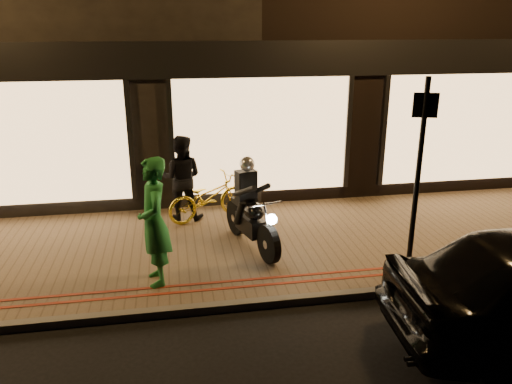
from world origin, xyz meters
TOP-DOWN VIEW (x-y plane):
  - ground at (0.00, 0.00)m, footprint 90.00×90.00m
  - sidewalk at (0.00, 2.00)m, footprint 50.00×4.00m
  - kerb_stone at (0.00, 0.05)m, footprint 50.00×0.14m
  - red_kerb_lines at (0.00, 0.55)m, footprint 50.00×0.26m
  - building_row at (-0.00, 8.99)m, footprint 48.00×10.11m
  - motorcycle at (-0.59, 1.85)m, footprint 0.76×1.90m
  - sign_post at (1.70, 0.51)m, footprint 0.34×0.14m
  - bicycle_gold at (-1.20, 3.28)m, footprint 1.80×1.23m
  - person_green at (-2.17, 0.84)m, footprint 0.56×0.76m
  - person_dark at (-1.70, 3.40)m, footprint 0.94×0.80m

SIDE VIEW (x-z plane):
  - ground at x=0.00m, z-range 0.00..0.00m
  - sidewalk at x=0.00m, z-range 0.00..0.12m
  - kerb_stone at x=0.00m, z-range 0.00..0.12m
  - red_kerb_lines at x=0.00m, z-range 0.12..0.13m
  - bicycle_gold at x=-1.20m, z-range 0.12..1.02m
  - motorcycle at x=-0.59m, z-range -0.06..1.53m
  - person_dark at x=-1.70m, z-range 0.12..1.80m
  - person_green at x=-2.17m, z-range 0.12..2.05m
  - sign_post at x=1.70m, z-range 0.30..3.30m
  - building_row at x=0.00m, z-range 0.00..8.50m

